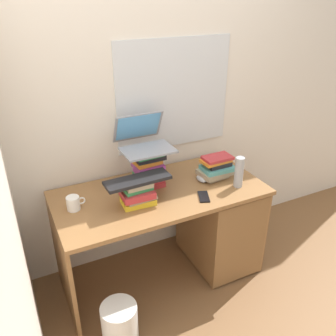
% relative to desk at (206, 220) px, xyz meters
% --- Properties ---
extents(ground_plane, '(6.00, 6.00, 0.00)m').
position_rel_desk_xyz_m(ground_plane, '(-0.37, 0.03, -0.41)').
color(ground_plane, brown).
extents(wall_back, '(6.00, 0.06, 2.60)m').
position_rel_desk_xyz_m(wall_back, '(-0.37, 0.42, 0.89)').
color(wall_back, silver).
rests_on(wall_back, ground).
extents(desk, '(1.44, 0.70, 0.75)m').
position_rel_desk_xyz_m(desk, '(0.00, 0.00, 0.00)').
color(desk, olive).
rests_on(desk, ground).
extents(book_stack_tall, '(0.22, 0.19, 0.26)m').
position_rel_desk_xyz_m(book_stack_tall, '(-0.40, 0.14, 0.47)').
color(book_stack_tall, '#B22D33').
rests_on(book_stack_tall, desk).
extents(book_stack_keyboard_riser, '(0.22, 0.18, 0.16)m').
position_rel_desk_xyz_m(book_stack_keyboard_riser, '(-0.56, -0.05, 0.42)').
color(book_stack_keyboard_riser, yellow).
rests_on(book_stack_keyboard_riser, desk).
extents(book_stack_side, '(0.26, 0.18, 0.17)m').
position_rel_desk_xyz_m(book_stack_side, '(0.08, 0.03, 0.42)').
color(book_stack_side, gray).
rests_on(book_stack_side, desk).
extents(laptop, '(0.35, 0.34, 0.22)m').
position_rel_desk_xyz_m(laptop, '(-0.41, 0.21, 0.66)').
color(laptop, gray).
rests_on(laptop, book_stack_tall).
extents(keyboard, '(0.42, 0.15, 0.02)m').
position_rel_desk_xyz_m(keyboard, '(-0.56, -0.05, 0.51)').
color(keyboard, black).
rests_on(keyboard, book_stack_keyboard_riser).
extents(computer_mouse, '(0.06, 0.10, 0.04)m').
position_rel_desk_xyz_m(computer_mouse, '(-0.04, 0.03, 0.36)').
color(computer_mouse, '#A5A8AD').
rests_on(computer_mouse, desk).
extents(mug, '(0.12, 0.08, 0.09)m').
position_rel_desk_xyz_m(mug, '(-0.95, 0.06, 0.38)').
color(mug, white).
rests_on(mug, desk).
extents(water_bottle, '(0.06, 0.06, 0.22)m').
position_rel_desk_xyz_m(water_bottle, '(0.15, -0.15, 0.45)').
color(water_bottle, '#999EA5').
rests_on(water_bottle, desk).
extents(cell_phone, '(0.11, 0.15, 0.01)m').
position_rel_desk_xyz_m(cell_phone, '(-0.14, -0.17, 0.34)').
color(cell_phone, black).
rests_on(cell_phone, desk).
extents(wastebasket, '(0.22, 0.22, 0.31)m').
position_rel_desk_xyz_m(wastebasket, '(-0.85, -0.41, -0.25)').
color(wastebasket, silver).
rests_on(wastebasket, ground).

